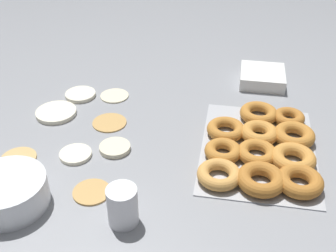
# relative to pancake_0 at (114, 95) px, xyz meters

# --- Properties ---
(ground_plane) EXTENTS (3.00, 3.00, 0.00)m
(ground_plane) POSITION_rel_pancake_0_xyz_m (-0.18, -0.09, -0.00)
(ground_plane) COLOR gray
(pancake_0) EXTENTS (0.09, 0.09, 0.01)m
(pancake_0) POSITION_rel_pancake_0_xyz_m (0.00, 0.00, 0.00)
(pancake_0) COLOR beige
(pancake_0) RESTS_ON ground_plane
(pancake_1) EXTENTS (0.10, 0.10, 0.01)m
(pancake_1) POSITION_rel_pancake_0_xyz_m (-0.15, -0.03, -0.00)
(pancake_1) COLOR tan
(pancake_1) RESTS_ON ground_plane
(pancake_2) EXTENTS (0.12, 0.12, 0.01)m
(pancake_2) POSITION_rel_pancake_0_xyz_m (-0.13, 0.14, 0.00)
(pancake_2) COLOR silver
(pancake_2) RESTS_ON ground_plane
(pancake_3) EXTENTS (0.08, 0.08, 0.01)m
(pancake_3) POSITION_rel_pancake_0_xyz_m (-0.31, 0.02, 0.00)
(pancake_3) COLOR silver
(pancake_3) RESTS_ON ground_plane
(pancake_4) EXTENTS (0.10, 0.10, 0.01)m
(pancake_4) POSITION_rel_pancake_0_xyz_m (-0.02, 0.11, 0.00)
(pancake_4) COLOR silver
(pancake_4) RESTS_ON ground_plane
(pancake_5) EXTENTS (0.09, 0.09, 0.01)m
(pancake_5) POSITION_rel_pancake_0_xyz_m (-0.35, 0.16, 0.00)
(pancake_5) COLOR tan
(pancake_5) RESTS_ON ground_plane
(pancake_6) EXTENTS (0.09, 0.09, 0.01)m
(pancake_6) POSITION_rel_pancake_0_xyz_m (-0.43, -0.07, 0.00)
(pancake_6) COLOR tan
(pancake_6) RESTS_ON ground_plane
(pancake_7) EXTENTS (0.08, 0.08, 0.01)m
(pancake_7) POSITION_rel_pancake_0_xyz_m (-0.27, -0.08, 0.00)
(pancake_7) COLOR beige
(pancake_7) RESTS_ON ground_plane
(donut_tray) EXTENTS (0.41, 0.30, 0.04)m
(donut_tray) POSITION_rel_pancake_0_xyz_m (-0.22, -0.46, 0.01)
(donut_tray) COLOR #ADAFB5
(donut_tray) RESTS_ON ground_plane
(batter_bowl) EXTENTS (0.18, 0.18, 0.07)m
(batter_bowl) POSITION_rel_pancake_0_xyz_m (-0.50, 0.10, 0.03)
(batter_bowl) COLOR white
(batter_bowl) RESTS_ON ground_plane
(container_stack) EXTENTS (0.15, 0.14, 0.04)m
(container_stack) POSITION_rel_pancake_0_xyz_m (0.17, -0.46, 0.02)
(container_stack) COLOR white
(container_stack) RESTS_ON ground_plane
(paper_cup) EXTENTS (0.07, 0.07, 0.09)m
(paper_cup) POSITION_rel_pancake_0_xyz_m (-0.51, -0.16, 0.04)
(paper_cup) COLOR white
(paper_cup) RESTS_ON ground_plane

